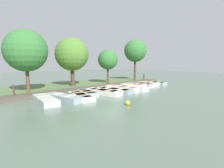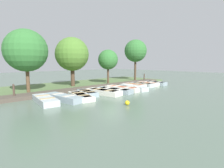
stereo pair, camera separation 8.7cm
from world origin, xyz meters
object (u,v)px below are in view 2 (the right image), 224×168
(buoy, at_px, (127,103))
(mooring_post_far, at_px, (144,78))
(rowboat_5, at_px, (114,90))
(park_tree_center, at_px, (108,60))
(rowboat_10, at_px, (148,84))
(rowboat_2, at_px, (81,96))
(park_tree_far_left, at_px, (26,51))
(rowboat_11, at_px, (156,83))
(rowboat_6, at_px, (122,89))
(rowboat_7, at_px, (133,87))
(rowboat_9, at_px, (142,85))
(rowboat_3, at_px, (87,93))
(park_tree_right, at_px, (136,51))
(rowboat_8, at_px, (134,86))
(park_tree_left, at_px, (72,54))
(rowboat_4, at_px, (103,92))
(rowboat_1, at_px, (63,98))
(mooring_post_near, at_px, (14,92))
(rowboat_0, at_px, (45,100))

(buoy, bearing_deg, mooring_post_far, 121.11)
(rowboat_5, distance_m, park_tree_center, 6.59)
(rowboat_10, relative_size, park_tree_center, 0.61)
(rowboat_2, xyz_separation_m, park_tree_far_left, (-4.98, -2.19, 3.61))
(rowboat_2, relative_size, rowboat_11, 1.31)
(rowboat_6, relative_size, rowboat_7, 1.01)
(rowboat_9, distance_m, park_tree_far_left, 12.38)
(rowboat_3, relative_size, park_tree_right, 0.46)
(rowboat_5, bearing_deg, rowboat_9, 84.73)
(rowboat_7, relative_size, rowboat_8, 1.35)
(rowboat_6, xyz_separation_m, park_tree_left, (-5.54, -2.20, 3.44))
(rowboat_2, relative_size, rowboat_7, 0.97)
(rowboat_4, bearing_deg, rowboat_2, -98.28)
(rowboat_1, height_order, rowboat_11, rowboat_1)
(rowboat_2, bearing_deg, rowboat_9, 106.95)
(rowboat_9, bearing_deg, mooring_post_near, -99.28)
(park_tree_far_left, height_order, park_tree_left, park_tree_far_left)
(rowboat_5, bearing_deg, mooring_post_near, -123.56)
(park_tree_far_left, xyz_separation_m, park_tree_left, (-0.75, 5.02, -0.14))
(rowboat_10, height_order, buoy, rowboat_10)
(rowboat_1, distance_m, rowboat_9, 10.21)
(rowboat_5, height_order, rowboat_10, rowboat_10)
(rowboat_11, bearing_deg, rowboat_6, -90.46)
(rowboat_3, relative_size, park_tree_left, 0.51)
(mooring_post_near, relative_size, mooring_post_far, 1.00)
(rowboat_7, relative_size, buoy, 11.69)
(rowboat_2, relative_size, park_tree_center, 0.81)
(rowboat_0, height_order, rowboat_10, rowboat_0)
(mooring_post_far, bearing_deg, rowboat_9, -57.06)
(rowboat_1, distance_m, rowboat_7, 7.68)
(rowboat_0, distance_m, rowboat_11, 13.83)
(park_tree_center, bearing_deg, mooring_post_near, -81.55)
(rowboat_6, bearing_deg, rowboat_4, -95.44)
(buoy, bearing_deg, park_tree_far_left, -160.49)
(rowboat_10, bearing_deg, rowboat_11, 72.91)
(rowboat_5, height_order, buoy, rowboat_5)
(mooring_post_far, bearing_deg, rowboat_11, -27.96)
(rowboat_6, bearing_deg, rowboat_10, 86.96)
(rowboat_3, height_order, rowboat_5, rowboat_5)
(rowboat_3, height_order, park_tree_center, park_tree_center)
(mooring_post_near, distance_m, park_tree_far_left, 4.06)
(park_tree_far_left, bearing_deg, rowboat_6, 56.48)
(park_tree_left, distance_m, park_tree_right, 10.11)
(rowboat_0, distance_m, rowboat_1, 1.27)
(rowboat_1, relative_size, rowboat_3, 1.30)
(rowboat_11, relative_size, park_tree_right, 0.44)
(rowboat_6, distance_m, rowboat_10, 5.05)
(rowboat_7, xyz_separation_m, buoy, (3.84, -5.32, -0.07))
(rowboat_7, bearing_deg, mooring_post_near, -97.79)
(park_tree_left, bearing_deg, rowboat_1, -37.30)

